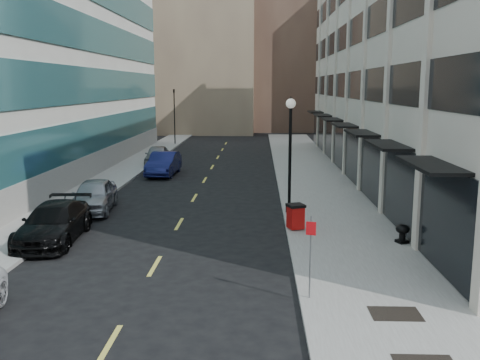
# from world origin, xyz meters

# --- Properties ---
(sidewalk_right) EXTENTS (5.00, 80.00, 0.15)m
(sidewalk_right) POSITION_xyz_m (7.50, 20.00, 0.07)
(sidewalk_right) COLOR gray
(sidewalk_right) RESTS_ON ground
(sidewalk_left) EXTENTS (3.00, 80.00, 0.15)m
(sidewalk_left) POSITION_xyz_m (-6.50, 20.00, 0.07)
(sidewalk_left) COLOR gray
(sidewalk_left) RESTS_ON ground
(building_right) EXTENTS (15.30, 46.50, 18.25)m
(building_right) POSITION_xyz_m (16.94, 26.99, 8.99)
(building_right) COLOR beige
(building_right) RESTS_ON ground
(skyline_tan_near) EXTENTS (14.00, 18.00, 28.00)m
(skyline_tan_near) POSITION_xyz_m (-4.00, 68.00, 14.00)
(skyline_tan_near) COLOR #998464
(skyline_tan_near) RESTS_ON ground
(skyline_brown) EXTENTS (12.00, 16.00, 34.00)m
(skyline_brown) POSITION_xyz_m (8.00, 72.00, 17.00)
(skyline_brown) COLOR brown
(skyline_brown) RESTS_ON ground
(skyline_tan_far) EXTENTS (12.00, 14.00, 22.00)m
(skyline_tan_far) POSITION_xyz_m (-14.00, 78.00, 11.00)
(skyline_tan_far) COLOR #998464
(skyline_tan_far) RESTS_ON ground
(skyline_stone) EXTENTS (10.00, 14.00, 20.00)m
(skyline_stone) POSITION_xyz_m (18.00, 66.00, 10.00)
(skyline_stone) COLOR beige
(skyline_stone) RESTS_ON ground
(grate_far) EXTENTS (1.40, 1.00, 0.01)m
(grate_far) POSITION_xyz_m (7.60, 3.80, 0.15)
(grate_far) COLOR black
(grate_far) RESTS_ON sidewalk_right
(road_centerline) EXTENTS (0.15, 68.20, 0.01)m
(road_centerline) POSITION_xyz_m (0.00, 17.00, 0.01)
(road_centerline) COLOR #D8CC4C
(road_centerline) RESTS_ON ground
(traffic_signal) EXTENTS (0.66, 0.66, 6.98)m
(traffic_signal) POSITION_xyz_m (-5.50, 48.00, 5.72)
(traffic_signal) COLOR black
(traffic_signal) RESTS_ON ground
(car_black_pickup) EXTENTS (2.53, 5.57, 1.58)m
(car_black_pickup) POSITION_xyz_m (-4.80, 10.96, 0.79)
(car_black_pickup) COLOR black
(car_black_pickup) RESTS_ON ground
(car_silver_sedan) EXTENTS (2.47, 5.05, 1.66)m
(car_silver_sedan) POSITION_xyz_m (-4.80, 16.47, 0.83)
(car_silver_sedan) COLOR #969A9F
(car_silver_sedan) RESTS_ON ground
(car_blue_sedan) EXTENTS (1.96, 5.18, 1.69)m
(car_blue_sedan) POSITION_xyz_m (-3.20, 28.00, 0.84)
(car_blue_sedan) COLOR #151A51
(car_blue_sedan) RESTS_ON ground
(car_grey_sedan) EXTENTS (2.23, 4.75, 1.57)m
(car_grey_sedan) POSITION_xyz_m (-4.66, 33.21, 0.78)
(car_grey_sedan) COLOR gray
(car_grey_sedan) RESTS_ON ground
(trash_bin) EXTENTS (0.90, 0.90, 1.14)m
(trash_bin) POSITION_xyz_m (5.40, 12.72, 0.76)
(trash_bin) COLOR #B70E0C
(trash_bin) RESTS_ON sidewalk_right
(lamppost) EXTENTS (0.48, 0.48, 5.82)m
(lamppost) POSITION_xyz_m (5.30, 16.00, 3.57)
(lamppost) COLOR black
(lamppost) RESTS_ON sidewalk_right
(sign_post) EXTENTS (0.29, 0.11, 2.53)m
(sign_post) POSITION_xyz_m (5.30, 4.87, 1.77)
(sign_post) COLOR slate
(sign_post) RESTS_ON sidewalk_right
(urn_planter) EXTENTS (0.56, 0.56, 0.78)m
(urn_planter) POSITION_xyz_m (9.60, 10.76, 0.62)
(urn_planter) COLOR black
(urn_planter) RESTS_ON sidewalk_right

